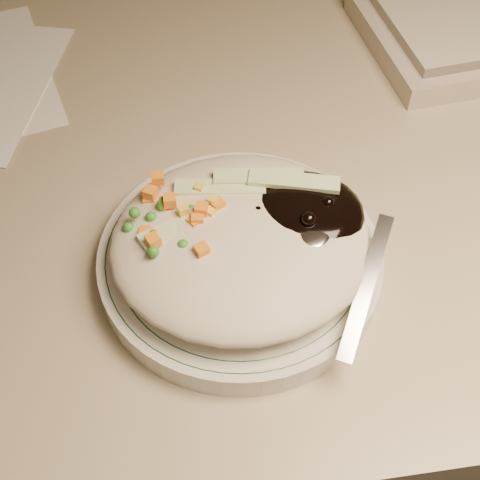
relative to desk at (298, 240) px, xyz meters
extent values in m
cube|color=#9C8F71|center=(0.00, 0.00, 0.18)|extent=(1.40, 0.70, 0.04)
cylinder|color=silver|center=(-0.09, -0.18, 0.21)|extent=(0.22, 0.22, 0.02)
torus|color=#144723|center=(-0.09, -0.18, 0.22)|extent=(0.21, 0.21, 0.00)
torus|color=#144723|center=(-0.09, -0.18, 0.22)|extent=(0.19, 0.19, 0.00)
ellipsoid|color=beige|center=(-0.09, -0.18, 0.24)|extent=(0.19, 0.18, 0.04)
ellipsoid|color=black|center=(-0.05, -0.17, 0.25)|extent=(0.10, 0.09, 0.03)
ellipsoid|color=orange|center=(-0.14, -0.16, 0.24)|extent=(0.08, 0.08, 0.02)
sphere|color=black|center=(-0.08, -0.17, 0.25)|extent=(0.01, 0.01, 0.01)
sphere|color=black|center=(-0.05, -0.16, 0.25)|extent=(0.01, 0.01, 0.01)
sphere|color=black|center=(-0.03, -0.17, 0.26)|extent=(0.01, 0.01, 0.01)
sphere|color=black|center=(-0.04, -0.15, 0.25)|extent=(0.01, 0.01, 0.01)
sphere|color=black|center=(-0.05, -0.18, 0.26)|extent=(0.01, 0.01, 0.01)
sphere|color=black|center=(-0.05, -0.17, 0.25)|extent=(0.01, 0.01, 0.01)
sphere|color=black|center=(-0.04, -0.15, 0.25)|extent=(0.01, 0.01, 0.01)
cube|color=orange|center=(-0.14, -0.15, 0.26)|extent=(0.01, 0.01, 0.01)
cube|color=orange|center=(-0.13, -0.18, 0.25)|extent=(0.01, 0.01, 0.01)
cube|color=orange|center=(-0.16, -0.14, 0.26)|extent=(0.01, 0.01, 0.01)
cube|color=orange|center=(-0.12, -0.16, 0.26)|extent=(0.01, 0.01, 0.01)
cube|color=orange|center=(-0.12, -0.17, 0.26)|extent=(0.01, 0.01, 0.01)
cube|color=orange|center=(-0.16, -0.13, 0.25)|extent=(0.01, 0.01, 0.01)
cube|color=orange|center=(-0.15, -0.15, 0.26)|extent=(0.01, 0.01, 0.01)
cube|color=orange|center=(-0.13, -0.17, 0.26)|extent=(0.01, 0.01, 0.01)
cube|color=orange|center=(-0.11, -0.16, 0.26)|extent=(0.01, 0.01, 0.01)
cube|color=orange|center=(-0.15, -0.13, 0.26)|extent=(0.01, 0.01, 0.01)
cube|color=orange|center=(-0.16, -0.19, 0.26)|extent=(0.01, 0.01, 0.01)
cube|color=orange|center=(-0.12, -0.20, 0.26)|extent=(0.01, 0.01, 0.01)
cube|color=orange|center=(-0.16, -0.17, 0.25)|extent=(0.01, 0.01, 0.01)
cube|color=orange|center=(-0.16, -0.14, 0.25)|extent=(0.01, 0.01, 0.01)
sphere|color=#388C28|center=(-0.13, -0.16, 0.25)|extent=(0.01, 0.01, 0.01)
sphere|color=#388C28|center=(-0.16, -0.20, 0.26)|extent=(0.01, 0.01, 0.01)
sphere|color=#388C28|center=(-0.16, -0.16, 0.26)|extent=(0.01, 0.01, 0.01)
sphere|color=#388C28|center=(-0.17, -0.16, 0.26)|extent=(0.01, 0.01, 0.01)
sphere|color=#388C28|center=(-0.13, -0.16, 0.25)|extent=(0.01, 0.01, 0.01)
sphere|color=#388C28|center=(-0.12, -0.19, 0.25)|extent=(0.01, 0.01, 0.01)
sphere|color=#388C28|center=(-0.14, -0.17, 0.25)|extent=(0.01, 0.01, 0.01)
sphere|color=#388C28|center=(-0.15, -0.18, 0.25)|extent=(0.01, 0.01, 0.01)
sphere|color=#388C28|center=(-0.17, -0.16, 0.25)|extent=(0.01, 0.01, 0.01)
sphere|color=#388C28|center=(-0.15, -0.15, 0.26)|extent=(0.01, 0.01, 0.01)
sphere|color=#388C28|center=(-0.15, -0.15, 0.26)|extent=(0.01, 0.01, 0.01)
sphere|color=#388C28|center=(-0.16, -0.18, 0.25)|extent=(0.01, 0.01, 0.01)
sphere|color=#388C28|center=(-0.14, -0.19, 0.26)|extent=(0.01, 0.01, 0.01)
sphere|color=#388C28|center=(-0.10, -0.14, 0.25)|extent=(0.01, 0.01, 0.01)
cube|color=yellow|center=(-0.13, -0.16, 0.25)|extent=(0.01, 0.01, 0.01)
cube|color=yellow|center=(-0.11, -0.17, 0.26)|extent=(0.01, 0.01, 0.01)
cube|color=yellow|center=(-0.14, -0.15, 0.25)|extent=(0.01, 0.01, 0.01)
cube|color=yellow|center=(-0.13, -0.16, 0.26)|extent=(0.01, 0.01, 0.01)
cube|color=yellow|center=(-0.14, -0.17, 0.25)|extent=(0.01, 0.01, 0.01)
cube|color=yellow|center=(-0.11, -0.16, 0.26)|extent=(0.01, 0.01, 0.01)
cube|color=yellow|center=(-0.12, -0.14, 0.26)|extent=(0.01, 0.01, 0.01)
cube|color=yellow|center=(-0.13, -0.17, 0.25)|extent=(0.01, 0.01, 0.01)
cube|color=#B2D18C|center=(-0.10, -0.14, 0.26)|extent=(0.07, 0.02, 0.00)
cube|color=#B2D18C|center=(-0.07, -0.14, 0.26)|extent=(0.07, 0.02, 0.00)
cube|color=#B2D18C|center=(-0.13, -0.17, 0.26)|extent=(0.07, 0.04, 0.00)
cube|color=#B2D18C|center=(-0.05, -0.15, 0.26)|extent=(0.07, 0.03, 0.00)
cube|color=#B2D18C|center=(-0.09, -0.19, 0.25)|extent=(0.07, 0.02, 0.00)
ellipsoid|color=silver|center=(-0.05, -0.19, 0.25)|extent=(0.05, 0.06, 0.01)
cube|color=silver|center=(-0.01, -0.23, 0.24)|extent=(0.06, 0.10, 0.03)
camera|label=1|loc=(-0.14, -0.48, 0.62)|focal=50.00mm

